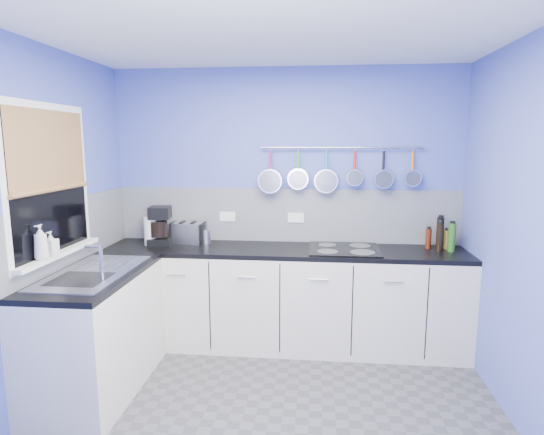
% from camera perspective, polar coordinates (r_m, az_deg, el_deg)
% --- Properties ---
extents(floor, '(3.20, 3.00, 0.02)m').
position_cam_1_polar(floor, '(3.27, -0.52, -24.66)').
color(floor, '#47474C').
rests_on(floor, ground).
extents(ceiling, '(3.20, 3.00, 0.02)m').
position_cam_1_polar(ceiling, '(2.80, -0.60, 23.60)').
color(ceiling, white).
rests_on(ceiling, ground).
extents(wall_back, '(3.20, 0.02, 2.50)m').
position_cam_1_polar(wall_back, '(4.25, 1.72, 1.66)').
color(wall_back, '#4A59B9').
rests_on(wall_back, ground).
extents(wall_front, '(3.20, 0.02, 2.50)m').
position_cam_1_polar(wall_front, '(1.35, -8.02, -15.91)').
color(wall_front, '#4A59B9').
rests_on(wall_front, ground).
extents(wall_left, '(0.02, 3.00, 2.50)m').
position_cam_1_polar(wall_left, '(3.35, -29.06, -1.65)').
color(wall_left, '#4A59B9').
rests_on(wall_left, ground).
extents(wall_right, '(0.02, 3.00, 2.50)m').
position_cam_1_polar(wall_right, '(3.05, 31.14, -2.83)').
color(wall_right, '#4A59B9').
rests_on(wall_right, ground).
extents(backsplash_back, '(3.20, 0.02, 0.50)m').
position_cam_1_polar(backsplash_back, '(4.25, 1.69, 0.29)').
color(backsplash_back, '#999A9D').
rests_on(backsplash_back, wall_back).
extents(backsplash_left, '(0.02, 1.80, 0.50)m').
position_cam_1_polar(backsplash_left, '(3.86, -23.62, -1.45)').
color(backsplash_left, '#999A9D').
rests_on(backsplash_left, wall_left).
extents(cabinet_run_back, '(3.20, 0.60, 0.86)m').
position_cam_1_polar(cabinet_run_back, '(4.15, 1.34, -10.22)').
color(cabinet_run_back, beige).
rests_on(cabinet_run_back, ground).
extents(worktop_back, '(3.20, 0.60, 0.04)m').
position_cam_1_polar(worktop_back, '(4.02, 1.37, -4.17)').
color(worktop_back, black).
rests_on(worktop_back, cabinet_run_back).
extents(cabinet_run_left, '(0.60, 1.20, 0.86)m').
position_cam_1_polar(cabinet_run_left, '(3.67, -21.17, -13.57)').
color(cabinet_run_left, beige).
rests_on(cabinet_run_left, ground).
extents(worktop_left, '(0.60, 1.20, 0.04)m').
position_cam_1_polar(worktop_left, '(3.53, -21.61, -6.80)').
color(worktop_left, black).
rests_on(worktop_left, cabinet_run_left).
extents(window_frame, '(0.01, 1.00, 1.10)m').
position_cam_1_polar(window_frame, '(3.55, -26.23, 4.01)').
color(window_frame, white).
rests_on(window_frame, wall_left).
extents(window_glass, '(0.01, 0.90, 1.00)m').
position_cam_1_polar(window_glass, '(3.54, -26.16, 4.01)').
color(window_glass, black).
rests_on(window_glass, wall_left).
extents(bamboo_blind, '(0.01, 0.90, 0.55)m').
position_cam_1_polar(bamboo_blind, '(3.53, -26.31, 7.65)').
color(bamboo_blind, '#B17A54').
rests_on(bamboo_blind, wall_left).
extents(window_sill, '(0.10, 0.98, 0.03)m').
position_cam_1_polar(window_sill, '(3.61, -25.29, -4.14)').
color(window_sill, white).
rests_on(window_sill, wall_left).
extents(sink_unit, '(0.50, 0.95, 0.01)m').
position_cam_1_polar(sink_unit, '(3.52, -21.63, -6.43)').
color(sink_unit, silver).
rests_on(sink_unit, worktop_left).
extents(mixer_tap, '(0.12, 0.08, 0.26)m').
position_cam_1_polar(mixer_tap, '(3.26, -20.71, -5.31)').
color(mixer_tap, silver).
rests_on(mixer_tap, worktop_left).
extents(socket_left, '(0.15, 0.01, 0.09)m').
position_cam_1_polar(socket_left, '(4.31, -5.63, 0.12)').
color(socket_left, white).
rests_on(socket_left, backsplash_back).
extents(socket_right, '(0.15, 0.01, 0.09)m').
position_cam_1_polar(socket_right, '(4.23, 3.03, -0.03)').
color(socket_right, white).
rests_on(socket_right, backsplash_back).
extents(pot_rail, '(1.45, 0.02, 0.02)m').
position_cam_1_polar(pot_rail, '(4.15, 8.68, 8.71)').
color(pot_rail, silver).
rests_on(pot_rail, wall_back).
extents(soap_bottle_a, '(0.10, 0.10, 0.24)m').
position_cam_1_polar(soap_bottle_a, '(3.38, -27.16, -2.81)').
color(soap_bottle_a, white).
rests_on(soap_bottle_a, window_sill).
extents(soap_bottle_b, '(0.08, 0.09, 0.17)m').
position_cam_1_polar(soap_bottle_b, '(3.48, -26.14, -2.98)').
color(soap_bottle_b, white).
rests_on(soap_bottle_b, window_sill).
extents(paper_towel, '(0.13, 0.13, 0.26)m').
position_cam_1_polar(paper_towel, '(4.26, -15.08, -1.66)').
color(paper_towel, white).
rests_on(paper_towel, worktop_back).
extents(coffee_maker, '(0.22, 0.24, 0.35)m').
position_cam_1_polar(coffee_maker, '(4.24, -13.99, -1.04)').
color(coffee_maker, black).
rests_on(coffee_maker, worktop_back).
extents(toaster, '(0.32, 0.22, 0.19)m').
position_cam_1_polar(toaster, '(4.28, -10.52, -1.90)').
color(toaster, silver).
rests_on(toaster, worktop_back).
extents(canister, '(0.11, 0.11, 0.13)m').
position_cam_1_polar(canister, '(4.22, -8.35, -2.41)').
color(canister, silver).
rests_on(canister, worktop_back).
extents(hob, '(0.61, 0.53, 0.01)m').
position_cam_1_polar(hob, '(4.00, 9.10, -3.96)').
color(hob, black).
rests_on(hob, worktop_back).
extents(pan_0, '(0.22, 0.09, 0.41)m').
position_cam_1_polar(pan_0, '(4.16, -0.19, 5.97)').
color(pan_0, silver).
rests_on(pan_0, pot_rail).
extents(pan_1, '(0.19, 0.07, 0.38)m').
position_cam_1_polar(pan_1, '(4.14, 3.32, 6.18)').
color(pan_1, silver).
rests_on(pan_1, pot_rail).
extents(pan_2, '(0.22, 0.07, 0.41)m').
position_cam_1_polar(pan_2, '(4.14, 6.85, 5.92)').
color(pan_2, silver).
rests_on(pan_2, pot_rail).
extents(pan_3, '(0.15, 0.09, 0.34)m').
position_cam_1_polar(pan_3, '(4.15, 10.39, 6.31)').
color(pan_3, silver).
rests_on(pan_3, pot_rail).
extents(pan_4, '(0.17, 0.09, 0.36)m').
position_cam_1_polar(pan_4, '(4.18, 13.87, 6.06)').
color(pan_4, silver).
rests_on(pan_4, pot_rail).
extents(pan_5, '(0.15, 0.08, 0.34)m').
position_cam_1_polar(pan_5, '(4.22, 17.31, 6.08)').
color(pan_5, silver).
rests_on(pan_5, pot_rail).
extents(condiment_0, '(0.05, 0.05, 0.17)m').
position_cam_1_polar(condiment_0, '(4.26, 21.18, -2.61)').
color(condiment_0, olive).
rests_on(condiment_0, worktop_back).
extents(condiment_1, '(0.06, 0.06, 0.28)m').
position_cam_1_polar(condiment_1, '(4.24, 20.42, -1.84)').
color(condiment_1, black).
rests_on(condiment_1, worktop_back).
extents(condiment_2, '(0.05, 0.05, 0.18)m').
position_cam_1_polar(condiment_2, '(4.21, 19.12, -2.55)').
color(condiment_2, '#4C190C').
rests_on(condiment_2, worktop_back).
extents(condiment_3, '(0.06, 0.06, 0.25)m').
position_cam_1_polar(condiment_3, '(4.16, 21.73, -2.35)').
color(condiment_3, '#265919').
rests_on(condiment_3, worktop_back).
extents(condiment_4, '(0.06, 0.06, 0.24)m').
position_cam_1_polar(condiment_4, '(4.14, 20.38, -2.37)').
color(condiment_4, black).
rests_on(condiment_4, worktop_back).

